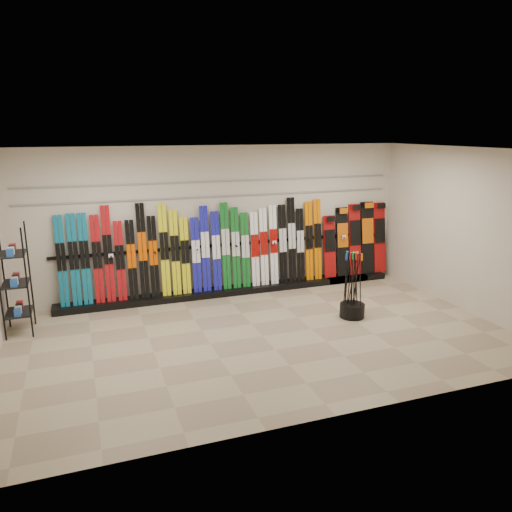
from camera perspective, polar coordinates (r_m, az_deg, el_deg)
name	(u,v)px	position (r m, az deg, el deg)	size (l,w,h in m)	color
floor	(263,336)	(8.31, 0.76, -9.14)	(8.00, 8.00, 0.00)	gray
back_wall	(220,221)	(10.16, -4.19, 4.05)	(8.00, 8.00, 0.00)	beige
right_wall	(467,230)	(9.94, 22.94, 2.71)	(5.00, 5.00, 0.00)	beige
ceiling	(263,150)	(7.63, 0.83, 12.01)	(8.00, 8.00, 0.00)	silver
ski_rack_base	(234,290)	(10.37, -2.51, -3.93)	(8.00, 0.40, 0.12)	black
skis	(200,251)	(10.00, -6.38, 0.60)	(5.37, 0.23, 1.83)	#0E6585
snowboards	(356,240)	(11.39, 11.39, 1.77)	(1.56, 0.25, 1.61)	#990C0C
accessory_rack	(15,280)	(9.06, -25.81, -2.47)	(0.40, 0.60, 1.82)	black
pole_bin	(352,310)	(9.23, 10.92, -6.11)	(0.45, 0.45, 0.25)	black
ski_poles	(352,284)	(9.09, 10.91, -3.22)	(0.37, 0.35, 1.18)	black
slatwall_rail_0	(219,196)	(10.07, -4.21, 6.83)	(7.60, 0.02, 0.03)	gray
slatwall_rail_1	(219,181)	(10.03, -4.24, 8.53)	(7.60, 0.02, 0.03)	gray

